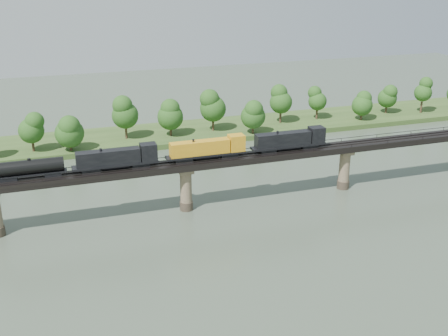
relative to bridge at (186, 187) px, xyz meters
name	(u,v)px	position (x,y,z in m)	size (l,w,h in m)	color
ground	(229,276)	(0.00, -30.00, -5.46)	(400.00, 400.00, 0.00)	#384536
far_bank	(142,137)	(0.00, 55.00, -4.66)	(300.00, 24.00, 1.60)	#2F4A1D
bridge	(186,187)	(0.00, 0.00, 0.00)	(236.00, 30.00, 11.50)	#473A2D
bridge_superstructure	(185,161)	(0.00, 0.00, 6.33)	(220.00, 4.90, 0.75)	black
far_treeline	(116,118)	(-8.21, 50.52, 3.37)	(289.06, 17.54, 13.60)	#382619
freight_train	(177,152)	(-1.70, 0.00, 8.44)	(73.03, 2.85, 5.03)	black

